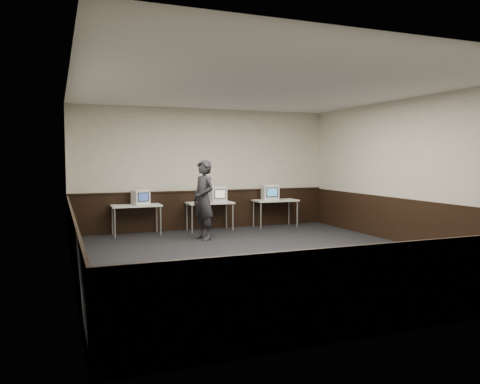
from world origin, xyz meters
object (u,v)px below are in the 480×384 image
Objects in this scene: desk_left at (136,208)px; desk_right at (275,202)px; emac_right at (270,192)px; person at (204,200)px; desk_center at (210,205)px; emac_center at (217,194)px; emac_left at (141,197)px.

desk_right is at bearing 0.00° from desk_left.
desk_right is at bearing 22.15° from emac_right.
person is (-2.26, -1.18, -0.04)m from emac_right.
desk_right is (3.80, 0.00, 0.00)m from desk_left.
emac_right is at bearing -0.56° from desk_left.
person reaches higher than emac_right.
emac_center reaches higher than desk_center.
emac_right is (3.51, -0.03, 0.03)m from emac_left.
emac_left is at bearing -4.77° from desk_left.
person reaches higher than emac_left.
desk_right is (1.90, 0.00, 0.00)m from desk_center.
emac_right is at bearing -0.39° from emac_center.
emac_center reaches higher than emac_left.
desk_left is 2.32× the size of emac_right.
desk_center and desk_right have the same top height.
desk_center is 1.74m from emac_right.
emac_left is at bearing 178.32° from emac_center.
desk_left and desk_right have the same top height.
desk_left is 1.84m from person.
desk_left is 3.80m from desk_right.
emac_left reaches higher than desk_center.
desk_center is 1.81m from emac_left.
desk_center is at bearing 0.00° from desk_left.
desk_left is 2.64× the size of emac_left.
emac_left is at bearing -179.71° from desk_center.
desk_right is 3.70m from emac_left.
emac_center is at bearing 129.87° from person.
desk_right is 2.74m from person.
desk_left is 2.11m from emac_center.
desk_right is 0.34m from emac_right.
desk_left and desk_center have the same top height.
emac_right is (3.62, -0.04, 0.28)m from desk_left.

